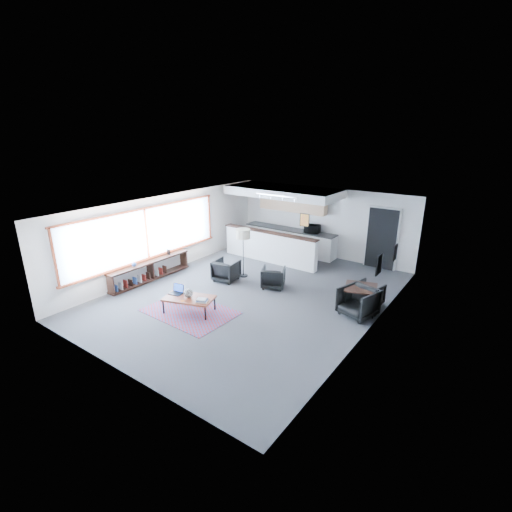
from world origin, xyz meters
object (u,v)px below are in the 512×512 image
Objects in this scene: ceramic_pot at (188,293)px; dining_chair_near at (358,303)px; coffee_table at (189,298)px; book_stack at (202,300)px; armchair_right at (273,276)px; dining_table at (361,289)px; laptop at (177,291)px; floor_lamp at (243,236)px; microwave at (312,228)px; dining_chair_far at (368,295)px; armchair_left at (226,269)px.

ceramic_pot is 4.42m from dining_chair_near.
book_stack is (0.46, 0.01, 0.07)m from coffee_table.
armchair_right is at bearing 71.23° from ceramic_pot.
dining_chair_near is (0.06, -0.31, -0.27)m from dining_table.
ceramic_pot is 0.34× the size of dining_chair_near.
dining_chair_near reaches higher than dining_table.
laptop is at bearing 159.27° from coffee_table.
armchair_right is at bearing 80.55° from book_stack.
armchair_right is at bearing 55.30° from laptop.
floor_lamp reaches higher than armchair_right.
microwave is at bearing 73.63° from laptop.
ceramic_pot is at bearing 46.35° from armchair_right.
book_stack is at bearing 55.68° from armchair_right.
dining_table is at bearing 95.65° from dining_chair_far.
microwave is (-3.23, 3.61, 0.76)m from dining_chair_near.
coffee_table is 4.11× the size of book_stack.
ceramic_pot is at bearing -156.24° from coffee_table.
ceramic_pot is at bearing -177.91° from book_stack.
microwave is (-0.44, 3.34, 0.77)m from armchair_right.
coffee_table is 2.83m from armchair_right.
armchair_left is 1.26× the size of dining_chair_far.
book_stack is 6.04m from microwave.
floor_lamp is (0.06, 2.85, 0.90)m from laptop.
coffee_table is at bearing -130.36° from dining_chair_near.
laptop is 1.05× the size of book_stack.
floor_lamp is 2.92× the size of microwave.
coffee_table is at bearing -178.60° from book_stack.
coffee_table is 2.34m from armchair_left.
armchair_left is (-0.62, 2.26, -0.02)m from coffee_table.
ceramic_pot is 2.36m from armchair_left.
dining_table is at bearing 36.67° from ceramic_pot.
floor_lamp is at bearing 81.13° from laptop.
book_stack is at bearing 2.09° from ceramic_pot.
microwave is at bearing 67.17° from coffee_table.
book_stack is at bearing -73.38° from floor_lamp.
laptop is at bearing -133.49° from dining_chair_near.
armchair_left reaches higher than book_stack.
armchair_right is (1.36, 2.66, -0.14)m from laptop.
coffee_table is 1.94× the size of armchair_left.
dining_chair_far is (4.31, 0.93, -0.08)m from armchair_left.
armchair_left is at bearing -9.58° from armchair_right.
dining_table is (3.64, 2.71, 0.23)m from coffee_table.
dining_chair_near is at bearing 36.49° from book_stack.
armchair_left reaches higher than dining_chair_far.
armchair_right is 0.98× the size of dining_chair_near.
dining_table is at bearing 155.71° from armchair_right.
armchair_left reaches higher than coffee_table.
floor_lamp is at bearing -169.94° from dining_chair_near.
floor_lamp is 4.10m from dining_table.
coffee_table is 0.47m from book_stack.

